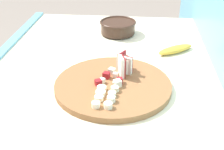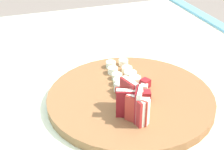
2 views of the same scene
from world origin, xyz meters
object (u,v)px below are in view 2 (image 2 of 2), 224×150
Objects in this scene: banana_slice_rows at (122,72)px; apple_wedge_fan at (133,105)px; cutting_board at (130,98)px; apple_dice_pile at (134,92)px.

apple_wedge_fan is at bearing 165.88° from banana_slice_rows.
banana_slice_rows reaches higher than cutting_board.
apple_wedge_fan is at bearing 155.27° from apple_dice_pile.
apple_dice_pile is at bearing -142.22° from cutting_board.
cutting_board is 0.09m from apple_wedge_fan.
cutting_board is at bearing 170.73° from banana_slice_rows.
banana_slice_rows is at bearing -9.27° from cutting_board.
apple_dice_pile is (-0.01, -0.01, 0.02)m from cutting_board.
cutting_board is 3.23× the size of banana_slice_rows.
cutting_board is at bearing 37.78° from apple_dice_pile.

